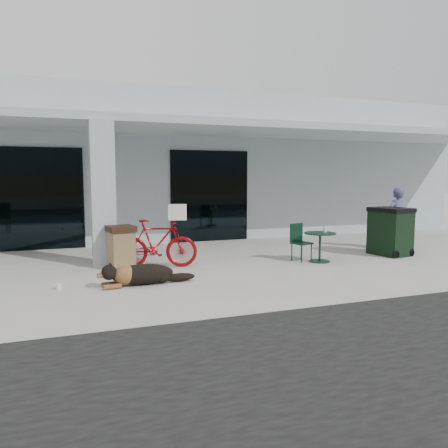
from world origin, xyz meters
name	(u,v)px	position (x,y,z in m)	size (l,w,h in m)	color
ground	(201,283)	(0.00, 0.00, 0.00)	(80.00, 80.00, 0.00)	#BAB8B0
building	(132,168)	(0.00, 8.50, 2.25)	(22.00, 7.00, 4.50)	#B1C1C8
storefront_glass_left	(28,199)	(-3.20, 4.98, 1.35)	(2.80, 0.06, 2.70)	black
storefront_glass_right	(210,196)	(1.80, 4.98, 1.35)	(2.40, 0.06, 2.70)	black
column	(103,194)	(-1.50, 2.30, 1.56)	(0.50, 0.50, 3.12)	#B1C1C8
overhang	(158,126)	(0.00, 3.60, 3.21)	(22.00, 2.80, 0.18)	#B1C1C8
bicycle	(157,243)	(-0.47, 1.67, 0.52)	(0.49, 1.72, 1.03)	maroon
laundry_basket	(178,212)	(-0.04, 1.55, 1.19)	(0.52, 0.38, 0.31)	white
dog	(143,273)	(-1.01, 0.25, 0.21)	(1.29, 0.43, 0.43)	black
cup_near_dog	(59,286)	(-2.42, 0.41, 0.05)	(0.09, 0.09, 0.11)	white
cafe_table_far	(320,247)	(3.13, 1.01, 0.34)	(0.71, 0.71, 0.67)	#133827
cafe_chair_far_a	(302,242)	(2.80, 1.25, 0.43)	(0.39, 0.42, 0.86)	#133827
cafe_chair_far_b	(394,232)	(5.92, 1.80, 0.48)	(0.43, 0.47, 0.95)	#133827
person	(396,218)	(6.03, 1.89, 0.83)	(0.60, 0.40, 1.65)	#444E73
cup_on_table	(325,230)	(3.30, 1.08, 0.73)	(0.08, 0.08, 0.11)	white
trash_receptacle	(121,247)	(-1.20, 1.80, 0.45)	(0.53, 0.53, 0.91)	olive
wheeled_bin	(390,231)	(5.26, 1.20, 0.59)	(0.72, 0.92, 1.17)	black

